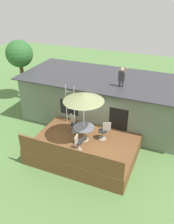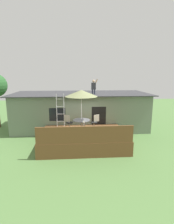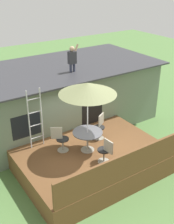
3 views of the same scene
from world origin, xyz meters
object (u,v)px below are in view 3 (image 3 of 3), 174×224
(patio_table, at_px, (88,136))
(person_figure, at_px, (72,57))
(patio_umbrella, at_px, (88,88))
(patio_chair_right, at_px, (100,127))
(patio_chair_near, at_px, (106,151))
(patio_chair_left, at_px, (60,139))
(step_ladder, at_px, (35,119))

(patio_table, distance_m, person_figure, 3.47)
(patio_table, bearing_deg, patio_umbrella, 63.43)
(patio_chair_right, xyz_separation_m, patio_chair_near, (-0.79, -1.42, 0.00))
(person_figure, relative_size, patio_chair_near, 1.21)
(patio_chair_right, height_order, patio_chair_near, same)
(patio_table, distance_m, patio_chair_near, 0.95)
(patio_chair_left, bearing_deg, person_figure, 82.65)
(patio_chair_right, relative_size, patio_chair_near, 1.00)
(person_figure, xyz_separation_m, patio_chair_right, (-0.15, -2.14, -2.15))
(patio_table, height_order, patio_umbrella, patio_umbrella)
(patio_umbrella, relative_size, person_figure, 2.29)
(patio_table, bearing_deg, step_ladder, 136.89)
(patio_umbrella, bearing_deg, patio_chair_near, -85.38)
(step_ladder, bearing_deg, patio_chair_left, -53.12)
(person_figure, bearing_deg, patio_chair_left, -130.66)
(person_figure, height_order, patio_chair_near, person_figure)
(person_figure, height_order, patio_chair_right, person_figure)
(patio_chair_near, bearing_deg, patio_chair_left, 26.12)
(step_ladder, relative_size, patio_chair_near, 2.39)
(patio_table, height_order, person_figure, person_figure)
(step_ladder, xyz_separation_m, person_figure, (2.36, 1.36, 1.51))
(step_ladder, distance_m, patio_chair_near, 2.69)
(patio_umbrella, height_order, patio_chair_near, patio_umbrella)
(patio_umbrella, bearing_deg, person_figure, 68.79)
(patio_umbrella, distance_m, person_figure, 2.83)
(patio_table, relative_size, patio_chair_near, 1.13)
(patio_umbrella, xyz_separation_m, patio_chair_near, (0.08, -0.94, -1.89))
(step_ladder, bearing_deg, patio_table, -43.11)
(patio_table, xyz_separation_m, patio_chair_left, (-0.79, 0.52, -0.13))
(patio_table, height_order, patio_chair_right, patio_chair_right)
(person_figure, relative_size, patio_chair_right, 1.21)
(patio_chair_right, bearing_deg, person_figure, -123.27)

